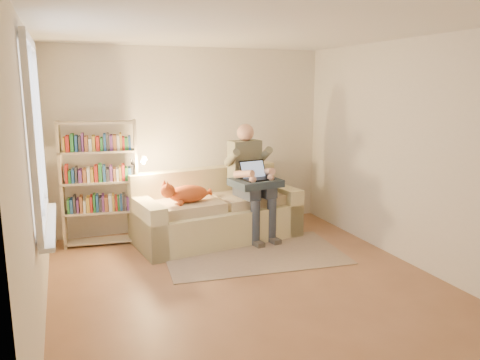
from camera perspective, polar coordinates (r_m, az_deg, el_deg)
name	(u,v)px	position (r m, az deg, el deg)	size (l,w,h in m)	color
floor	(249,284)	(5.09, 1.11, -12.56)	(4.50, 4.50, 0.00)	brown
ceiling	(250,29)	(4.68, 1.24, 17.96)	(4.00, 4.50, 0.02)	white
wall_left	(34,177)	(4.38, -23.86, 0.35)	(0.02, 4.50, 2.60)	silver
wall_right	(410,153)	(5.76, 19.99, 3.08)	(0.02, 4.50, 2.60)	silver
wall_back	(191,140)	(6.83, -5.95, 4.91)	(4.00, 0.02, 2.60)	silver
wall_front	(398,224)	(2.80, 18.75, -5.09)	(4.00, 0.02, 2.60)	silver
window	(40,164)	(4.56, -23.16, 1.77)	(0.12, 1.52, 1.69)	white
sofa	(216,214)	(6.43, -2.99, -4.19)	(2.31, 1.29, 0.93)	beige
person	(250,174)	(6.37, 1.23, 0.68)	(0.51, 0.73, 1.56)	slate
cat	(183,194)	(6.00, -7.01, -1.70)	(0.75, 0.34, 0.28)	orange
blanket	(257,182)	(6.28, 2.14, -0.30)	(0.61, 0.50, 0.10)	#263442
laptop	(257,174)	(6.27, 2.09, 0.69)	(0.42, 0.37, 0.32)	black
bookshelf	(100,177)	(6.33, -16.70, 0.35)	(1.08, 0.41, 1.64)	#BBAB8D
rug	(254,254)	(5.91, 1.71, -9.01)	(2.18, 1.29, 0.01)	gray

